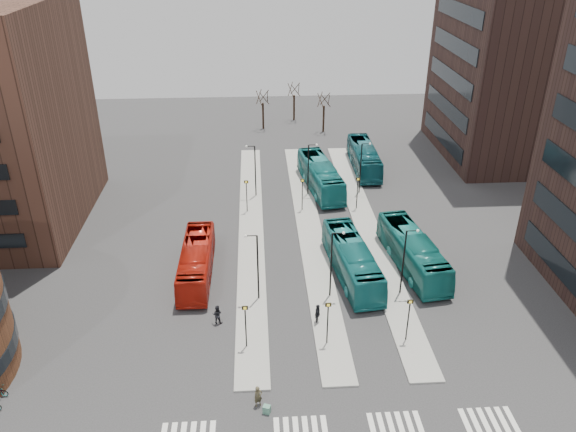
{
  "coord_description": "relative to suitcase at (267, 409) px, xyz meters",
  "views": [
    {
      "loc": [
        -3.33,
        -20.55,
        28.07
      ],
      "look_at": [
        -0.61,
        23.36,
        5.0
      ],
      "focal_mm": 35.0,
      "sensor_mm": 36.0,
      "label": 1
    }
  ],
  "objects": [
    {
      "name": "island_left",
      "position": [
        -0.92,
        24.36,
        -0.22
      ],
      "size": [
        2.5,
        45.0,
        0.15
      ],
      "primitive_type": "cube",
      "color": "gray",
      "rests_on": "ground"
    },
    {
      "name": "island_mid",
      "position": [
        5.08,
        24.36,
        -0.22
      ],
      "size": [
        2.5,
        45.0,
        0.15
      ],
      "primitive_type": "cube",
      "color": "gray",
      "rests_on": "ground"
    },
    {
      "name": "island_right",
      "position": [
        11.08,
        24.36,
        -0.22
      ],
      "size": [
        2.5,
        45.0,
        0.15
      ],
      "primitive_type": "cube",
      "color": "gray",
      "rests_on": "ground"
    },
    {
      "name": "suitcase",
      "position": [
        0.0,
        0.0,
        0.0
      ],
      "size": [
        0.57,
        0.51,
        0.58
      ],
      "primitive_type": "cube",
      "rotation": [
        0.0,
        0.0,
        -0.36
      ],
      "color": "#1A4290",
      "rests_on": "ground"
    },
    {
      "name": "red_bus",
      "position": [
        -5.73,
        16.26,
        1.22
      ],
      "size": [
        2.62,
        10.87,
        3.02
      ],
      "primitive_type": "imported",
      "rotation": [
        0.0,
        0.0,
        -0.01
      ],
      "color": "#B41B0D",
      "rests_on": "ground"
    },
    {
      "name": "teal_bus_a",
      "position": [
        7.98,
        15.43,
        1.33
      ],
      "size": [
        4.04,
        11.86,
        3.24
      ],
      "primitive_type": "imported",
      "rotation": [
        0.0,
        0.0,
        0.12
      ],
      "color": "#156B6D",
      "rests_on": "ground"
    },
    {
      "name": "teal_bus_b",
      "position": [
        7.29,
        33.92,
        1.4
      ],
      "size": [
        4.59,
        12.46,
        3.39
      ],
      "primitive_type": "imported",
      "rotation": [
        0.0,
        0.0,
        0.15
      ],
      "color": "#167071",
      "rests_on": "ground"
    },
    {
      "name": "teal_bus_c",
      "position": [
        13.71,
        16.5,
        1.34
      ],
      "size": [
        4.29,
        11.98,
        3.26
      ],
      "primitive_type": "imported",
      "rotation": [
        0.0,
        0.0,
        0.14
      ],
      "color": "#156B67",
      "rests_on": "ground"
    },
    {
      "name": "teal_bus_d",
      "position": [
        13.49,
        39.53,
        1.31
      ],
      "size": [
        2.8,
        11.54,
        3.21
      ],
      "primitive_type": "imported",
      "rotation": [
        0.0,
        0.0,
        -0.01
      ],
      "color": "#12535D",
      "rests_on": "ground"
    },
    {
      "name": "traveller",
      "position": [
        -0.53,
        0.67,
        0.49
      ],
      "size": [
        0.67,
        0.57,
        1.56
      ],
      "primitive_type": "imported",
      "rotation": [
        0.0,
        0.0,
        0.4
      ],
      "color": "#443D29",
      "rests_on": "ground"
    },
    {
      "name": "commuter_a",
      "position": [
        -3.61,
        9.44,
        0.52
      ],
      "size": [
        0.9,
        0.76,
        1.62
      ],
      "primitive_type": "imported",
      "rotation": [
        0.0,
        0.0,
        2.94
      ],
      "color": "black",
      "rests_on": "ground"
    },
    {
      "name": "commuter_b",
      "position": [
        4.24,
        8.87,
        0.59
      ],
      "size": [
        0.79,
        1.12,
        1.77
      ],
      "primitive_type": "imported",
      "rotation": [
        0.0,
        0.0,
        1.18
      ],
      "color": "black",
      "rests_on": "ground"
    },
    {
      "name": "commuter_c",
      "position": [
        7.83,
        12.06,
        0.62
      ],
      "size": [
        0.8,
        1.24,
        1.83
      ],
      "primitive_type": "imported",
      "rotation": [
        0.0,
        0.0,
        4.61
      ],
      "color": "black",
      "rests_on": "ground"
    },
    {
      "name": "crosswalk_stripes",
      "position": [
        4.83,
        -1.64,
        -0.28
      ],
      "size": [
        22.35,
        2.4,
        0.01
      ],
      "color": "silver",
      "rests_on": "ground"
    },
    {
      "name": "tower_far",
      "position": [
        35.06,
        44.36,
        14.71
      ],
      "size": [
        20.12,
        20.0,
        30.0
      ],
      "color": "#32201C",
      "rests_on": "ground"
    },
    {
      "name": "sign_poles",
      "position": [
        4.68,
        17.36,
        2.12
      ],
      "size": [
        12.45,
        22.12,
        3.65
      ],
      "color": "black",
      "rests_on": "ground"
    },
    {
      "name": "lamp_posts",
      "position": [
        5.72,
        22.36,
        3.29
      ],
      "size": [
        14.04,
        20.24,
        6.12
      ],
      "color": "black",
      "rests_on": "ground"
    },
    {
      "name": "bare_trees",
      "position": [
        5.75,
        57.02,
        2.43
      ],
      "size": [
        10.97,
        8.14,
        5.9
      ],
      "color": "black",
      "rests_on": "ground"
    }
  ]
}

